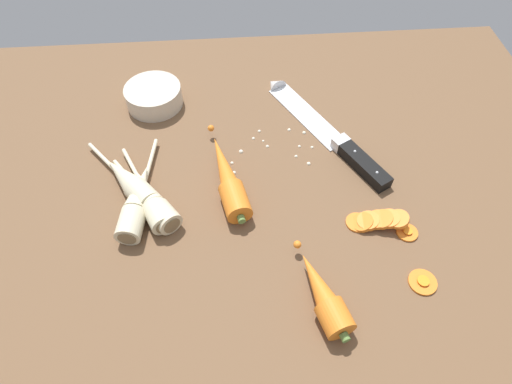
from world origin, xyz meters
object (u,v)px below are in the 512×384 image
(chefs_knife, at_px, (320,126))
(whole_carrot_second, at_px, (323,295))
(prep_bowl, at_px, (154,96))
(parsnip_mid_right, at_px, (137,201))
(parsnip_front, at_px, (150,198))
(parsnip_mid_left, at_px, (151,202))
(parsnip_back, at_px, (129,181))
(whole_carrot, at_px, (227,178))
(carrot_slice_stack, at_px, (376,220))
(carrot_slice_stray_near, at_px, (423,282))
(carrot_slice_stray_mid, at_px, (407,232))

(chefs_knife, bearing_deg, whole_carrot_second, -99.31)
(prep_bowl, bearing_deg, parsnip_mid_right, -92.03)
(parsnip_mid_right, bearing_deg, parsnip_front, 15.27)
(chefs_knife, distance_m, whole_carrot_second, 0.35)
(parsnip_mid_left, height_order, prep_bowl, same)
(chefs_knife, height_order, parsnip_back, parsnip_back)
(whole_carrot_second, xyz_separation_m, parsnip_mid_left, (-0.25, 0.18, -0.00))
(whole_carrot, xyz_separation_m, prep_bowl, (-0.14, 0.22, 0.00))
(parsnip_front, height_order, parsnip_mid_right, same)
(whole_carrot_second, bearing_deg, chefs_knife, 80.69)
(whole_carrot_second, xyz_separation_m, carrot_slice_stack, (0.11, 0.12, -0.01))
(chefs_knife, xyz_separation_m, parsnip_mid_left, (-0.30, -0.16, 0.01))
(parsnip_mid_left, xyz_separation_m, prep_bowl, (-0.01, 0.26, 0.00))
(chefs_knife, relative_size, parsnip_front, 1.72)
(whole_carrot, relative_size, whole_carrot_second, 1.41)
(whole_carrot_second, height_order, carrot_slice_stray_near, whole_carrot_second)
(whole_carrot, xyz_separation_m, carrot_slice_stack, (0.23, -0.10, -0.01))
(whole_carrot, height_order, prep_bowl, whole_carrot)
(parsnip_mid_right, height_order, prep_bowl, same)
(carrot_slice_stray_mid, xyz_separation_m, prep_bowl, (-0.41, 0.34, 0.02))
(carrot_slice_stack, bearing_deg, prep_bowl, 139.18)
(carrot_slice_stray_near, bearing_deg, whole_carrot_second, -173.63)
(whole_carrot_second, bearing_deg, parsnip_mid_right, 145.97)
(parsnip_front, bearing_deg, carrot_slice_stray_mid, -11.96)
(whole_carrot_second, distance_m, carrot_slice_stray_near, 0.15)
(parsnip_mid_right, bearing_deg, whole_carrot, 14.24)
(chefs_knife, bearing_deg, parsnip_front, -152.92)
(whole_carrot_second, relative_size, parsnip_mid_right, 0.71)
(carrot_slice_stray_near, xyz_separation_m, prep_bowl, (-0.41, 0.42, 0.02))
(parsnip_front, height_order, prep_bowl, same)
(parsnip_back, xyz_separation_m, carrot_slice_stray_mid, (0.44, -0.12, -0.02))
(parsnip_mid_left, relative_size, carrot_slice_stack, 1.70)
(whole_carrot, distance_m, carrot_slice_stray_near, 0.34)
(parsnip_front, xyz_separation_m, carrot_slice_stack, (0.36, -0.06, -0.01))
(parsnip_mid_right, xyz_separation_m, prep_bowl, (0.01, 0.26, 0.00))
(parsnip_mid_left, height_order, carrot_slice_stray_near, parsnip_mid_left)
(whole_carrot_second, bearing_deg, parsnip_front, 143.22)
(whole_carrot_second, bearing_deg, prep_bowl, 120.65)
(parsnip_front, relative_size, parsnip_mid_right, 0.86)
(carrot_slice_stray_near, relative_size, prep_bowl, 0.38)
(parsnip_back, xyz_separation_m, carrot_slice_stack, (0.39, -0.10, -0.01))
(carrot_slice_stray_near, bearing_deg, prep_bowl, 134.23)
(chefs_knife, height_order, carrot_slice_stack, carrot_slice_stack)
(parsnip_mid_right, distance_m, parsnip_back, 0.05)
(parsnip_back, relative_size, carrot_slice_stray_mid, 4.87)
(whole_carrot_second, xyz_separation_m, carrot_slice_stray_near, (0.15, 0.02, -0.02))
(whole_carrot_second, bearing_deg, parsnip_mid_left, 144.00)
(parsnip_front, bearing_deg, parsnip_mid_right, -164.73)
(whole_carrot, height_order, parsnip_mid_right, whole_carrot)
(whole_carrot, xyz_separation_m, parsnip_mid_right, (-0.15, -0.04, -0.00))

